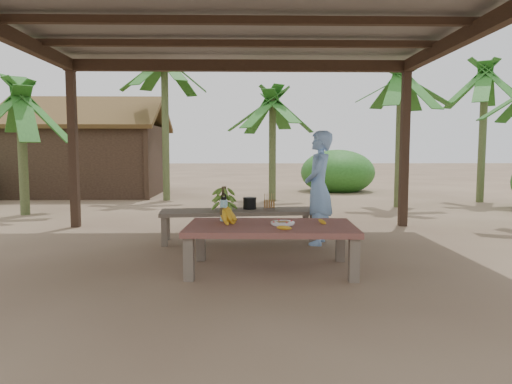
{
  "coord_description": "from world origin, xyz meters",
  "views": [
    {
      "loc": [
        0.11,
        -5.44,
        1.3
      ],
      "look_at": [
        0.22,
        0.03,
        0.8
      ],
      "focal_mm": 32.0,
      "sensor_mm": 36.0,
      "label": 1
    }
  ],
  "objects_px": {
    "water_flask": "(224,209)",
    "work_table": "(271,231)",
    "bench": "(239,214)",
    "plate": "(283,223)",
    "cooking_pot": "(250,203)",
    "woman": "(319,188)",
    "ripe_banana_bunch": "(222,215)"
  },
  "relations": [
    {
      "from": "water_flask",
      "to": "work_table",
      "type": "bearing_deg",
      "value": -28.67
    },
    {
      "from": "bench",
      "to": "water_flask",
      "type": "relative_size",
      "value": 7.13
    },
    {
      "from": "plate",
      "to": "cooking_pot",
      "type": "xyz_separation_m",
      "value": [
        -0.34,
        1.72,
        0.01
      ]
    },
    {
      "from": "bench",
      "to": "woman",
      "type": "relative_size",
      "value": 1.43
    },
    {
      "from": "cooking_pot",
      "to": "woman",
      "type": "height_order",
      "value": "woman"
    },
    {
      "from": "work_table",
      "to": "bench",
      "type": "bearing_deg",
      "value": 105.68
    },
    {
      "from": "water_flask",
      "to": "ripe_banana_bunch",
      "type": "bearing_deg",
      "value": -95.82
    },
    {
      "from": "water_flask",
      "to": "woman",
      "type": "xyz_separation_m",
      "value": [
        1.25,
        1.1,
        0.15
      ]
    },
    {
      "from": "work_table",
      "to": "ripe_banana_bunch",
      "type": "bearing_deg",
      "value": 170.5
    },
    {
      "from": "bench",
      "to": "work_table",
      "type": "bearing_deg",
      "value": -82.27
    },
    {
      "from": "ripe_banana_bunch",
      "to": "water_flask",
      "type": "height_order",
      "value": "water_flask"
    },
    {
      "from": "work_table",
      "to": "woman",
      "type": "bearing_deg",
      "value": 64.63
    },
    {
      "from": "plate",
      "to": "water_flask",
      "type": "distance_m",
      "value": 0.72
    },
    {
      "from": "work_table",
      "to": "woman",
      "type": "distance_m",
      "value": 1.61
    },
    {
      "from": "work_table",
      "to": "bench",
      "type": "xyz_separation_m",
      "value": [
        -0.37,
        1.6,
        -0.04
      ]
    },
    {
      "from": "bench",
      "to": "woman",
      "type": "bearing_deg",
      "value": -16.43
    },
    {
      "from": "cooking_pot",
      "to": "woman",
      "type": "distance_m",
      "value": 1.04
    },
    {
      "from": "plate",
      "to": "work_table",
      "type": "bearing_deg",
      "value": -179.65
    },
    {
      "from": "plate",
      "to": "water_flask",
      "type": "relative_size",
      "value": 0.81
    },
    {
      "from": "ripe_banana_bunch",
      "to": "water_flask",
      "type": "bearing_deg",
      "value": 84.18
    },
    {
      "from": "bench",
      "to": "water_flask",
      "type": "xyz_separation_m",
      "value": [
        -0.14,
        -1.32,
        0.24
      ]
    },
    {
      "from": "work_table",
      "to": "plate",
      "type": "height_order",
      "value": "plate"
    },
    {
      "from": "work_table",
      "to": "bench",
      "type": "distance_m",
      "value": 1.65
    },
    {
      "from": "water_flask",
      "to": "cooking_pot",
      "type": "xyz_separation_m",
      "value": [
        0.3,
        1.43,
        -0.1
      ]
    },
    {
      "from": "water_flask",
      "to": "cooking_pot",
      "type": "bearing_deg",
      "value": 78.05
    },
    {
      "from": "work_table",
      "to": "water_flask",
      "type": "relative_size",
      "value": 5.84
    },
    {
      "from": "bench",
      "to": "water_flask",
      "type": "height_order",
      "value": "water_flask"
    },
    {
      "from": "work_table",
      "to": "woman",
      "type": "xyz_separation_m",
      "value": [
        0.73,
        1.39,
        0.35
      ]
    },
    {
      "from": "bench",
      "to": "ripe_banana_bunch",
      "type": "height_order",
      "value": "ripe_banana_bunch"
    },
    {
      "from": "plate",
      "to": "ripe_banana_bunch",
      "type": "bearing_deg",
      "value": 170.32
    },
    {
      "from": "bench",
      "to": "water_flask",
      "type": "distance_m",
      "value": 1.35
    },
    {
      "from": "bench",
      "to": "woman",
      "type": "xyz_separation_m",
      "value": [
        1.11,
        -0.22,
        0.39
      ]
    }
  ]
}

